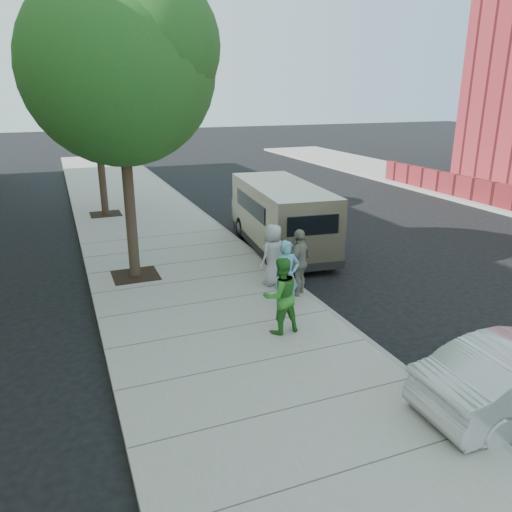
% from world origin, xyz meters
% --- Properties ---
extents(ground, '(120.00, 120.00, 0.00)m').
position_xyz_m(ground, '(0.00, 0.00, 0.00)').
color(ground, black).
rests_on(ground, ground).
extents(sidewalk, '(5.00, 60.00, 0.15)m').
position_xyz_m(sidewalk, '(-1.00, 0.00, 0.07)').
color(sidewalk, gray).
rests_on(sidewalk, ground).
extents(curb_face, '(0.12, 60.00, 0.16)m').
position_xyz_m(curb_face, '(1.44, 0.00, 0.07)').
color(curb_face, gray).
rests_on(curb_face, ground).
extents(tree_near, '(4.62, 4.60, 7.53)m').
position_xyz_m(tree_near, '(-2.25, 2.40, 5.55)').
color(tree_near, black).
rests_on(tree_near, sidewalk).
extents(tree_far, '(3.92, 3.80, 6.49)m').
position_xyz_m(tree_far, '(-2.25, 10.00, 4.88)').
color(tree_far, black).
rests_on(tree_far, sidewalk).
extents(parking_meter, '(0.29, 0.12, 1.38)m').
position_xyz_m(parking_meter, '(1.25, -0.27, 1.15)').
color(parking_meter, gray).
rests_on(parking_meter, sidewalk).
extents(van, '(2.49, 5.90, 2.13)m').
position_xyz_m(van, '(2.47, 3.48, 1.13)').
color(van, tan).
rests_on(van, ground).
extents(person_officer, '(0.61, 0.43, 1.59)m').
position_xyz_m(person_officer, '(0.56, -1.04, 0.95)').
color(person_officer, '#5DA4C6').
rests_on(person_officer, sidewalk).
extents(person_green_shirt, '(0.82, 0.66, 1.60)m').
position_xyz_m(person_green_shirt, '(-0.05, -2.05, 0.95)').
color(person_green_shirt, '#32822A').
rests_on(person_green_shirt, sidewalk).
extents(person_gray_shirt, '(0.91, 0.77, 1.57)m').
position_xyz_m(person_gray_shirt, '(0.89, 0.46, 0.94)').
color(person_gray_shirt, '#AFAFB1').
rests_on(person_gray_shirt, sidewalk).
extents(person_striped_polo, '(1.00, 0.91, 1.64)m').
position_xyz_m(person_striped_polo, '(1.20, -0.39, 0.97)').
color(person_striped_polo, gray).
rests_on(person_striped_polo, sidewalk).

